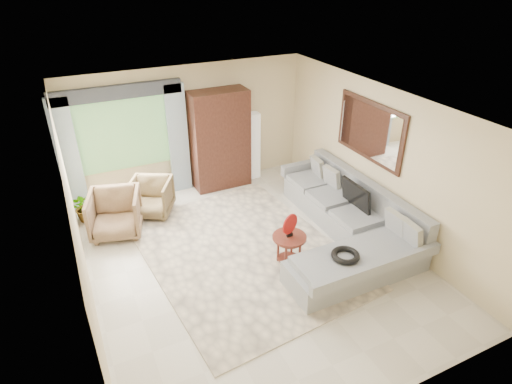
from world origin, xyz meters
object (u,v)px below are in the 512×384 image
potted_plant (85,206)px  floor_lamp (253,146)px  coffee_table (289,250)px  armchair_right (151,197)px  armchair_left (115,214)px  armoire (220,140)px  tv_screen (356,195)px  sectional_sofa (347,225)px

potted_plant → floor_lamp: size_ratio=0.39×
coffee_table → armchair_right: bearing=122.6°
coffee_table → armchair_right: armchair_right is taller
armchair_left → potted_plant: size_ratio=1.54×
armoire → coffee_table: bearing=-91.0°
tv_screen → armchair_left: 4.30m
sectional_sofa → armchair_left: bearing=151.9°
armchair_left → armoire: (2.41, 0.95, 0.64)m
coffee_table → armchair_left: size_ratio=0.61×
armchair_left → armoire: armoire is taller
coffee_table → armoire: (0.06, 3.09, 0.76)m
coffee_table → armchair_left: 3.18m
sectional_sofa → armchair_right: sectional_sofa is taller
coffee_table → potted_plant: potted_plant is taller
sectional_sofa → coffee_table: 1.30m
armoire → floor_lamp: bearing=4.3°
tv_screen → floor_lamp: floor_lamp is taller
armchair_right → armoire: (1.68, 0.55, 0.69)m
armchair_left → floor_lamp: size_ratio=0.59×
armoire → floor_lamp: 0.86m
armchair_right → floor_lamp: bearing=43.0°
potted_plant → armoire: (2.86, 0.23, 0.76)m
floor_lamp → tv_screen: bearing=-75.8°
armchair_left → coffee_table: bearing=-26.5°
sectional_sofa → potted_plant: size_ratio=5.95×
armchair_left → floor_lamp: (3.21, 1.01, 0.34)m
armchair_right → armoire: bearing=47.3°
tv_screen → armchair_left: (-3.91, 1.76, -0.31)m
sectional_sofa → potted_plant: sectional_sofa is taller
sectional_sofa → armchair_left: 4.13m
tv_screen → armchair_right: 3.86m
coffee_table → floor_lamp: 3.29m
floor_lamp → sectional_sofa: bearing=-81.7°
armchair_right → armoire: armoire is taller
sectional_sofa → armoire: size_ratio=1.65×
sectional_sofa → armoire: bearing=113.1°
sectional_sofa → floor_lamp: floor_lamp is taller
armchair_left → armchair_right: armchair_left is taller
armoire → potted_plant: bearing=-175.4°
sectional_sofa → floor_lamp: (-0.43, 2.96, 0.47)m
tv_screen → armchair_right: tv_screen is taller
tv_screen → coffee_table: (-1.56, -0.37, -0.43)m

